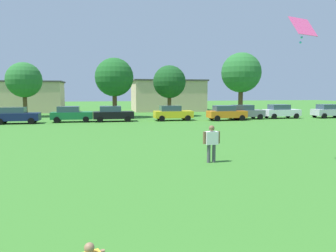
% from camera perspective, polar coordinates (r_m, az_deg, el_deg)
% --- Properties ---
extents(ground_plane, '(160.00, 160.00, 0.00)m').
position_cam_1_polar(ground_plane, '(30.22, -10.72, -0.25)').
color(ground_plane, '#387528').
extents(adult_bystander, '(0.82, 0.34, 1.72)m').
position_cam_1_polar(adult_bystander, '(15.13, 7.60, -2.52)').
color(adult_bystander, '#4C4C51').
rests_on(adult_bystander, ground).
extents(kite, '(1.47, 1.02, 1.16)m').
position_cam_1_polar(kite, '(16.18, 22.50, 15.59)').
color(kite, '#F24C8C').
extents(parked_car_navy_0, '(4.30, 2.02, 1.68)m').
position_cam_1_polar(parked_car_navy_0, '(36.45, -24.94, 1.71)').
color(parked_car_navy_0, '#141E4C').
rests_on(parked_car_navy_0, ground).
extents(parked_car_green_1, '(4.30, 2.02, 1.68)m').
position_cam_1_polar(parked_car_green_1, '(36.35, -16.55, 2.01)').
color(parked_car_green_1, '#196B38').
rests_on(parked_car_green_1, ground).
extents(parked_car_black_2, '(4.30, 2.02, 1.68)m').
position_cam_1_polar(parked_car_black_2, '(36.02, -9.62, 2.14)').
color(parked_car_black_2, black).
rests_on(parked_car_black_2, ground).
extents(parked_car_yellow_3, '(4.30, 2.02, 1.68)m').
position_cam_1_polar(parked_car_yellow_3, '(36.66, 0.78, 2.30)').
color(parked_car_yellow_3, yellow).
rests_on(parked_car_yellow_3, ground).
extents(parked_car_orange_4, '(4.30, 2.02, 1.68)m').
position_cam_1_polar(parked_car_orange_4, '(37.47, 10.10, 2.28)').
color(parked_car_orange_4, orange).
rests_on(parked_car_orange_4, ground).
extents(parked_car_gray_5, '(4.30, 2.02, 1.68)m').
position_cam_1_polar(parked_car_gray_5, '(39.58, 13.22, 2.41)').
color(parked_car_gray_5, slate).
rests_on(parked_car_gray_5, ground).
extents(parked_car_white_6, '(4.30, 2.02, 1.68)m').
position_cam_1_polar(parked_car_white_6, '(42.03, 19.08, 2.45)').
color(parked_car_white_6, white).
rests_on(parked_car_white_6, ground).
extents(parked_car_silver_7, '(4.30, 2.02, 1.68)m').
position_cam_1_polar(parked_car_silver_7, '(45.16, 26.34, 2.38)').
color(parked_car_silver_7, silver).
rests_on(parked_car_silver_7, ground).
extents(tree_left, '(4.46, 4.46, 6.94)m').
position_cam_1_polar(tree_left, '(45.61, -23.84, 7.34)').
color(tree_left, brown).
rests_on(tree_left, ground).
extents(tree_center, '(4.73, 4.73, 7.37)m').
position_cam_1_polar(tree_center, '(41.09, -9.36, 8.37)').
color(tree_center, brown).
rests_on(tree_center, ground).
extents(tree_right, '(4.26, 4.26, 6.64)m').
position_cam_1_polar(tree_right, '(42.84, 0.24, 7.69)').
color(tree_right, brown).
rests_on(tree_right, ground).
extents(tree_far_right, '(5.56, 5.56, 8.67)m').
position_cam_1_polar(tree_far_right, '(47.38, 12.65, 9.05)').
color(tree_far_right, brown).
rests_on(tree_far_right, ground).
extents(house_left, '(10.82, 6.53, 4.87)m').
position_cam_1_polar(house_left, '(55.58, -23.28, 4.73)').
color(house_left, beige).
rests_on(house_left, ground).
extents(house_right, '(11.99, 8.54, 5.16)m').
position_cam_1_polar(house_right, '(55.62, -0.13, 5.37)').
color(house_right, beige).
rests_on(house_right, ground).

